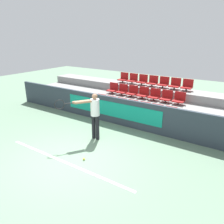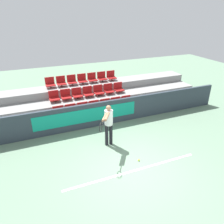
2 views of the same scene
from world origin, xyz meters
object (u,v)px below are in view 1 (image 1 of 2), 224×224
(stadium_chair_6, at_px, (170,114))
(stadium_chair_10, at_px, (143,93))
(stadium_chair_2, at_px, (121,105))
(stadium_chair_12, at_px, (166,97))
(stadium_chair_3, at_px, (132,107))
(tennis_ball, at_px, (84,159))
(stadium_chair_13, at_px, (179,99))
(stadium_chair_18, at_px, (163,83))
(stadium_chair_1, at_px, (111,103))
(stadium_chair_19, at_px, (175,84))
(stadium_chair_5, at_px, (156,112))
(stadium_chair_9, at_px, (132,92))
(stadium_chair_0, at_px, (101,101))
(stadium_chair_11, at_px, (154,95))
(stadium_chair_20, at_px, (187,86))
(stadium_chair_15, at_px, (133,79))
(stadium_chair_17, at_px, (153,82))
(stadium_chair_8, at_px, (122,90))
(tennis_player, at_px, (93,112))
(stadium_chair_14, at_px, (123,78))
(stadium_chair_7, at_px, (113,89))
(stadium_chair_16, at_px, (142,80))

(stadium_chair_6, distance_m, stadium_chair_10, 1.98)
(stadium_chair_2, bearing_deg, stadium_chair_12, 31.46)
(stadium_chair_3, bearing_deg, tennis_ball, -83.74)
(stadium_chair_13, relative_size, stadium_chair_18, 1.00)
(stadium_chair_1, bearing_deg, tennis_ball, -67.43)
(stadium_chair_2, bearing_deg, stadium_chair_1, 180.00)
(stadium_chair_13, bearing_deg, stadium_chair_19, 118.58)
(stadium_chair_5, xyz_separation_m, stadium_chair_19, (0.00, 2.03, 0.75))
(stadium_chair_1, bearing_deg, stadium_chair_9, 61.42)
(stadium_chair_0, bearing_deg, stadium_chair_11, 24.65)
(stadium_chair_0, bearing_deg, stadium_chair_19, 36.29)
(stadium_chair_20, bearing_deg, stadium_chair_12, -118.58)
(stadium_chair_15, bearing_deg, stadium_chair_19, 0.00)
(stadium_chair_6, bearing_deg, stadium_chair_17, 129.26)
(stadium_chair_13, xyz_separation_m, stadium_chair_20, (0.00, 1.02, 0.37))
(stadium_chair_13, relative_size, stadium_chair_20, 1.00)
(stadium_chair_8, bearing_deg, stadium_chair_9, 0.00)
(stadium_chair_10, relative_size, stadium_chair_19, 1.00)
(stadium_chair_0, height_order, stadium_chair_11, stadium_chair_11)
(stadium_chair_1, distance_m, stadium_chair_11, 1.98)
(stadium_chair_15, bearing_deg, stadium_chair_18, 0.00)
(stadium_chair_12, bearing_deg, stadium_chair_10, 180.00)
(stadium_chair_8, bearing_deg, stadium_chair_18, 31.46)
(tennis_ball, bearing_deg, stadium_chair_11, 88.06)
(stadium_chair_11, xyz_separation_m, stadium_chair_20, (1.11, 1.02, 0.37))
(tennis_player, bearing_deg, stadium_chair_9, 128.78)
(stadium_chair_1, distance_m, stadium_chair_3, 1.11)
(stadium_chair_0, relative_size, stadium_chair_8, 1.00)
(stadium_chair_3, distance_m, stadium_chair_19, 2.43)
(stadium_chair_2, bearing_deg, tennis_ball, -75.29)
(stadium_chair_1, relative_size, stadium_chair_15, 1.00)
(stadium_chair_0, height_order, stadium_chair_5, same)
(stadium_chair_6, xyz_separation_m, stadium_chair_14, (-3.33, 2.03, 0.75))
(stadium_chair_7, xyz_separation_m, stadium_chair_18, (2.22, 1.02, 0.37))
(stadium_chair_6, height_order, stadium_chair_9, stadium_chair_9)
(stadium_chair_6, bearing_deg, stadium_chair_7, 162.99)
(stadium_chair_6, relative_size, stadium_chair_19, 1.00)
(stadium_chair_9, bearing_deg, stadium_chair_15, 118.58)
(stadium_chair_7, xyz_separation_m, tennis_ball, (2.06, -4.64, -0.94))
(stadium_chair_9, xyz_separation_m, stadium_chair_15, (-0.55, 1.02, 0.37))
(stadium_chair_19, xyz_separation_m, tennis_ball, (-0.71, -5.66, -1.31))
(stadium_chair_16, bearing_deg, stadium_chair_15, 180.00)
(stadium_chair_16, bearing_deg, stadium_chair_10, -61.42)
(stadium_chair_6, distance_m, stadium_chair_20, 2.17)
(stadium_chair_6, relative_size, stadium_chair_15, 1.00)
(stadium_chair_14, bearing_deg, stadium_chair_17, 0.00)
(stadium_chair_0, bearing_deg, stadium_chair_3, 0.00)
(stadium_chair_1, relative_size, stadium_chair_6, 1.00)
(stadium_chair_7, xyz_separation_m, tennis_player, (1.43, -3.37, 0.05))
(stadium_chair_12, bearing_deg, stadium_chair_1, -155.35)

